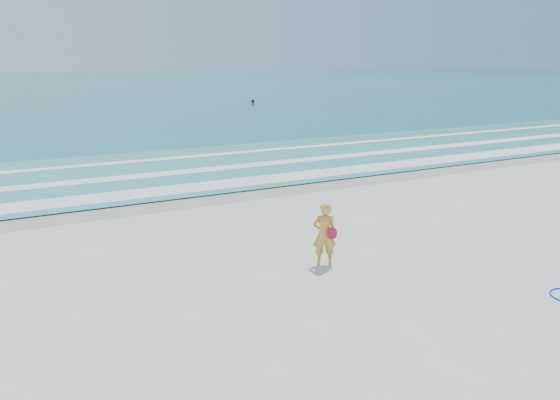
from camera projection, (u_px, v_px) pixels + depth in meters
name	position (u px, v px, depth m)	size (l,w,h in m)	color
ground	(372.00, 294.00, 10.80)	(400.00, 400.00, 0.00)	silver
wet_sand	(209.00, 196.00, 18.48)	(400.00, 2.40, 0.00)	#B2A893
ocean	(22.00, 85.00, 100.48)	(400.00, 190.00, 0.04)	#19727F
shallow	(166.00, 170.00, 22.74)	(400.00, 10.00, 0.01)	#59B7AD
foam_near	(196.00, 187.00, 19.58)	(400.00, 1.40, 0.01)	white
foam_mid	(172.00, 173.00, 22.06)	(400.00, 0.90, 0.01)	white
foam_far	(150.00, 160.00, 24.88)	(400.00, 0.60, 0.01)	white
buoy	(253.00, 101.00, 57.51)	(0.38, 0.38, 0.38)	black
woman	(324.00, 234.00, 12.14)	(0.63, 0.54, 1.45)	gold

